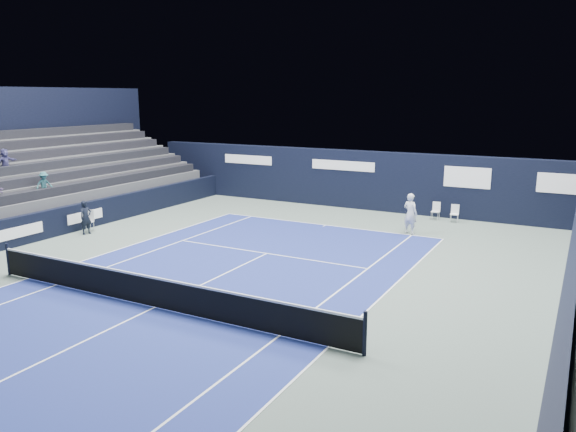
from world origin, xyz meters
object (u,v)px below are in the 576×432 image
(folding_chair_back_a, at_px, (436,208))
(tennis_net, at_px, (154,291))
(tennis_player, at_px, (410,214))
(line_judge_chair, at_px, (89,219))
(folding_chair_back_b, at_px, (455,212))

(folding_chair_back_a, height_order, tennis_net, tennis_net)
(folding_chair_back_a, xyz_separation_m, tennis_net, (-4.23, -15.66, -0.07))
(folding_chair_back_a, bearing_deg, tennis_player, -95.55)
(line_judge_chair, height_order, tennis_player, tennis_player)
(tennis_net, bearing_deg, tennis_player, 72.05)
(line_judge_chair, bearing_deg, folding_chair_back_b, 10.95)
(folding_chair_back_b, xyz_separation_m, tennis_player, (-1.23, -3.33, 0.42))
(folding_chair_back_b, bearing_deg, line_judge_chair, -151.34)
(folding_chair_back_a, relative_size, folding_chair_back_b, 1.02)
(folding_chair_back_a, xyz_separation_m, line_judge_chair, (-13.12, -9.88, -0.03))
(line_judge_chair, distance_m, tennis_net, 10.60)
(folding_chair_back_b, height_order, tennis_player, tennis_player)
(folding_chair_back_b, distance_m, tennis_player, 3.57)
(folding_chair_back_b, bearing_deg, tennis_player, -116.25)
(tennis_net, bearing_deg, line_judge_chair, 146.98)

